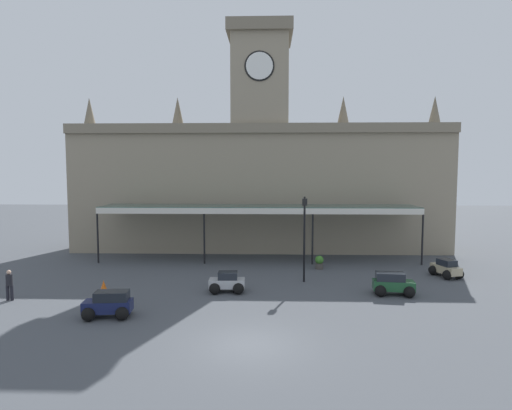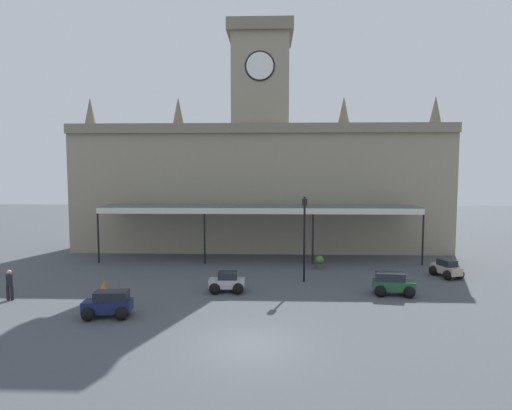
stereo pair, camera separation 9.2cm
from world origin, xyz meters
TOP-DOWN VIEW (x-y plane):
  - ground_plane at (0.00, 0.00)m, footprint 140.00×140.00m
  - station_building at (-0.00, 21.07)m, footprint 32.46×5.69m
  - entrance_canopy at (0.00, 16.06)m, footprint 24.57×3.26m
  - car_green_estate at (7.81, 7.10)m, footprint 2.34×1.71m
  - car_navy_estate at (-6.86, 2.99)m, footprint 2.33×1.69m
  - car_silver_sedan at (-1.62, 7.36)m, footprint 2.08×1.57m
  - car_beige_sedan at (12.52, 11.26)m, footprint 1.89×2.22m
  - pedestrian_crossing_forecourt at (-13.22, 5.42)m, footprint 0.39×0.34m
  - victorian_lamppost at (3.02, 9.72)m, footprint 0.30×0.30m
  - traffic_cone at (-8.87, 7.41)m, footprint 0.40×0.40m
  - planter_near_kerb at (4.41, 13.28)m, footprint 0.60×0.60m

SIDE VIEW (x-z plane):
  - ground_plane at x=0.00m, z-range 0.00..0.00m
  - traffic_cone at x=-8.87m, z-range 0.00..0.61m
  - planter_near_kerb at x=4.41m, z-range 0.01..0.97m
  - car_silver_sedan at x=-1.62m, z-range -0.09..1.10m
  - car_beige_sedan at x=12.52m, z-range -0.09..1.10m
  - car_green_estate at x=7.81m, z-range -0.07..1.20m
  - car_navy_estate at x=-6.86m, z-range -0.07..1.20m
  - pedestrian_crossing_forecourt at x=-13.22m, z-range 0.07..1.74m
  - victorian_lamppost at x=3.02m, z-range 0.62..6.05m
  - entrance_canopy at x=0.00m, z-range 2.00..6.31m
  - station_building at x=0.00m, z-range -3.23..16.19m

